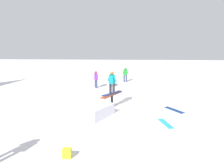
# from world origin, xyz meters

# --- Properties ---
(ground_plane) EXTENTS (60.00, 60.00, 0.00)m
(ground_plane) POSITION_xyz_m (0.00, 0.00, 0.00)
(ground_plane) COLOR white
(rail_feature) EXTENTS (1.87, 1.23, 0.83)m
(rail_feature) POSITION_xyz_m (0.00, 0.00, 0.68)
(rail_feature) COLOR black
(rail_feature) RESTS_ON ground
(snow_kicker_ramp) EXTENTS (2.31, 2.20, 0.62)m
(snow_kicker_ramp) POSITION_xyz_m (-1.59, 0.91, 0.31)
(snow_kicker_ramp) COLOR white
(snow_kicker_ramp) RESTS_ON ground
(main_rider_on_rail) EXTENTS (1.30, 1.18, 1.35)m
(main_rider_on_rail) POSITION_xyz_m (0.00, 0.00, 1.49)
(main_rider_on_rail) COLOR navy
(main_rider_on_rail) RESTS_ON rail_feature
(bystander_green) EXTENTS (0.36, 0.53, 1.36)m
(bystander_green) POSITION_xyz_m (7.94, -0.89, 0.76)
(bystander_green) COLOR navy
(bystander_green) RESTS_ON ground
(bystander_purple) EXTENTS (0.57, 0.34, 1.41)m
(bystander_purple) POSITION_xyz_m (5.21, 1.59, 0.79)
(bystander_purple) COLOR #354166
(bystander_purple) RESTS_ON ground
(loose_snowboard_cyan) EXTENTS (1.30, 0.60, 0.02)m
(loose_snowboard_cyan) POSITION_xyz_m (-2.50, -2.73, 0.01)
(loose_snowboard_cyan) COLOR #29BECE
(loose_snowboard_cyan) RESTS_ON ground
(loose_snowboard_navy) EXTENTS (1.26, 0.96, 0.02)m
(loose_snowboard_navy) POSITION_xyz_m (-0.41, -3.63, 0.01)
(loose_snowboard_navy) COLOR navy
(loose_snowboard_navy) RESTS_ON ground
(folding_chair) EXTENTS (0.46, 0.46, 0.88)m
(folding_chair) POSITION_xyz_m (6.02, 0.28, 0.41)
(folding_chair) COLOR #3F3F44
(folding_chair) RESTS_ON ground
(backpack_on_snow) EXTENTS (0.23, 0.31, 0.34)m
(backpack_on_snow) POSITION_xyz_m (-5.79, 1.29, 0.17)
(backpack_on_snow) COLOR yellow
(backpack_on_snow) RESTS_ON ground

